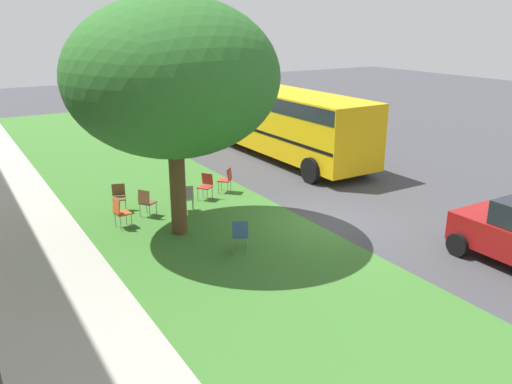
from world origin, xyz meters
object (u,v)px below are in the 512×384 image
Objects in this scene: chair_6 at (146,201)px; school_bus at (279,116)px; chair_5 at (119,195)px; chair_1 at (206,184)px; chair_4 at (120,211)px; street_tree at (172,78)px; chair_3 at (240,233)px; chair_2 at (226,178)px; chair_0 at (187,197)px.

chair_6 is 0.08× the size of school_bus.
chair_1 is at bearing -97.63° from chair_5.
school_bus is at bearing -61.57° from chair_4.
chair_3 is at bearing -158.26° from street_tree.
street_tree is 5.34m from chair_2.
street_tree is 4.78m from chair_1.
school_bus reaches higher than chair_2.
chair_3 is 1.00× the size of chair_5.
chair_3 is 1.00× the size of chair_6.
street_tree is 9.67m from school_bus.
chair_4 is at bearing 116.02° from chair_6.
chair_2 and chair_3 have the same top height.
chair_6 is (3.67, 1.18, 0.00)m from chair_3.
chair_3 is at bearing -146.49° from chair_4.
school_bus is (4.46, -6.43, 1.24)m from chair_0.
chair_5 is 0.08× the size of school_bus.
chair_0 is 1.25m from chair_6.
chair_3 is 3.85m from chair_4.
chair_5 is at bearing 111.65° from school_bus.
chair_1 and chair_6 have the same top height.
chair_2 is 4.35m from chair_4.
chair_5 is at bearing 19.52° from street_tree.
chair_1 is 1.00× the size of chair_5.
street_tree is 4.67m from chair_5.
street_tree reaches higher than chair_2.
chair_5 is (1.40, -0.40, 0.00)m from chair_4.
street_tree is at bearing 138.89° from chair_1.
street_tree is at bearing 128.69° from school_bus.
chair_6 is 8.81m from school_bus.
chair_1 is at bearing 105.94° from chair_2.
chair_0 is 1.00× the size of chair_2.
chair_2 is (2.46, -2.84, -3.79)m from street_tree.
chair_3 is 10.26m from school_bus.
school_bus reaches higher than chair_4.
chair_1 is (0.83, -1.06, 0.00)m from chair_0.
school_bus is (7.87, -6.47, 1.24)m from chair_3.
chair_0 is 1.00× the size of chair_5.
chair_0 is 3.41m from chair_3.
chair_3 is (-4.23, 1.11, 0.00)m from chair_1.
chair_6 is (-0.94, -0.55, 0.00)m from chair_5.
school_bus is at bearing -61.27° from chair_6.
chair_6 is (-0.82, 3.21, 0.00)m from chair_2.
chair_3 and chair_4 have the same top height.
chair_4 is at bearing 95.13° from chair_0.
street_tree reaches higher than chair_4.
chair_4 is at bearing 48.19° from street_tree.
chair_2 and chair_4 have the same top height.
chair_0 is 1.00× the size of chair_1.
chair_4 is 1.46m from chair_5.
chair_3 is 4.93m from chair_5.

